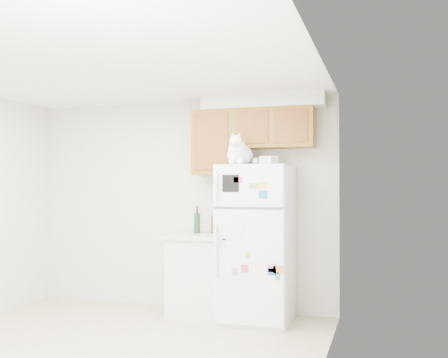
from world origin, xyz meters
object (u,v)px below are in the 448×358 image
at_px(refrigerator, 256,243).
at_px(bottle_green, 197,219).
at_px(storage_box_back, 270,161).
at_px(base_counter, 199,274).
at_px(storage_box_front, 268,161).
at_px(cat, 239,153).
at_px(bottle_amber, 214,222).

relative_size(refrigerator, bottle_green, 5.29).
bearing_deg(storage_box_back, bottle_green, 161.31).
height_order(refrigerator, base_counter, refrigerator).
height_order(storage_box_front, bottle_green, storage_box_front).
relative_size(cat, bottle_green, 1.51).
bearing_deg(bottle_green, storage_box_front, -15.72).
bearing_deg(base_counter, bottle_green, 120.70).
distance_m(storage_box_back, storage_box_front, 0.11).
relative_size(storage_box_front, bottle_amber, 0.55).
bearing_deg(storage_box_front, bottle_green, -178.28).
xyz_separation_m(refrigerator, storage_box_front, (0.15, -0.08, 0.89)).
bearing_deg(refrigerator, bottle_green, 166.84).
bearing_deg(base_counter, cat, -22.91).
distance_m(base_counter, bottle_amber, 0.63).
bearing_deg(refrigerator, cat, -133.54).
relative_size(base_counter, bottle_amber, 3.34).
height_order(base_counter, bottle_green, bottle_green).
relative_size(bottle_green, bottle_amber, 1.17).
xyz_separation_m(base_counter, storage_box_back, (0.84, -0.05, 1.29)).
distance_m(refrigerator, storage_box_back, 0.91).
height_order(cat, bottle_green, cat).
relative_size(storage_box_back, bottle_green, 0.56).
height_order(refrigerator, bottle_amber, refrigerator).
xyz_separation_m(refrigerator, cat, (-0.15, -0.16, 0.98)).
distance_m(cat, bottle_amber, 0.95).
distance_m(cat, bottle_green, 1.01).
height_order(storage_box_back, bottle_green, storage_box_back).
bearing_deg(bottle_amber, storage_box_back, -14.96).
relative_size(storage_box_back, storage_box_front, 1.20).
distance_m(base_counter, storage_box_back, 1.54).
bearing_deg(cat, bottle_amber, 137.85).
bearing_deg(cat, storage_box_back, 31.79).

